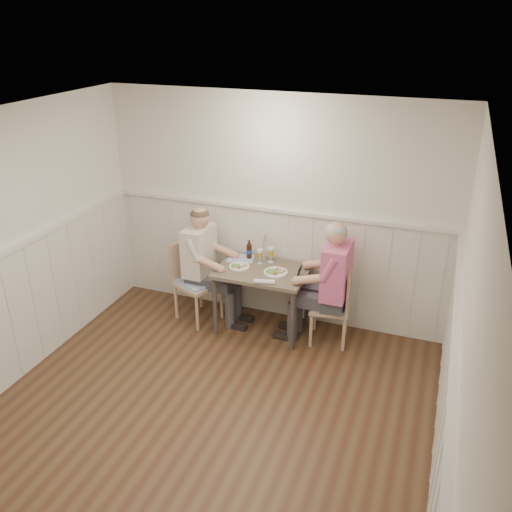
{
  "coord_description": "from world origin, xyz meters",
  "views": [
    {
      "loc": [
        1.77,
        -3.22,
        3.36
      ],
      "look_at": [
        -0.02,
        1.64,
        1.0
      ],
      "focal_mm": 38.0,
      "sensor_mm": 36.0,
      "label": 1
    }
  ],
  "objects_px": {
    "man_in_pink": "(331,294)",
    "chair_left": "(195,278)",
    "grass_vase": "(263,248)",
    "diner_cream": "(203,273)",
    "dining_table": "(262,277)",
    "chair_right": "(335,303)",
    "beer_bottle": "(249,250)"
  },
  "relations": [
    {
      "from": "dining_table",
      "to": "grass_vase",
      "type": "height_order",
      "value": "grass_vase"
    },
    {
      "from": "man_in_pink",
      "to": "diner_cream",
      "type": "distance_m",
      "value": 1.51
    },
    {
      "from": "beer_bottle",
      "to": "chair_right",
      "type": "bearing_deg",
      "value": -10.63
    },
    {
      "from": "dining_table",
      "to": "man_in_pink",
      "type": "distance_m",
      "value": 0.79
    },
    {
      "from": "chair_left",
      "to": "diner_cream",
      "type": "distance_m",
      "value": 0.13
    },
    {
      "from": "chair_left",
      "to": "beer_bottle",
      "type": "distance_m",
      "value": 0.72
    },
    {
      "from": "chair_right",
      "to": "man_in_pink",
      "type": "distance_m",
      "value": 0.15
    },
    {
      "from": "beer_bottle",
      "to": "grass_vase",
      "type": "xyz_separation_m",
      "value": [
        0.17,
        0.0,
        0.06
      ]
    },
    {
      "from": "grass_vase",
      "to": "dining_table",
      "type": "bearing_deg",
      "value": -72.57
    },
    {
      "from": "beer_bottle",
      "to": "dining_table",
      "type": "bearing_deg",
      "value": -43.52
    },
    {
      "from": "diner_cream",
      "to": "grass_vase",
      "type": "height_order",
      "value": "diner_cream"
    },
    {
      "from": "dining_table",
      "to": "grass_vase",
      "type": "relative_size",
      "value": 2.88
    },
    {
      "from": "chair_right",
      "to": "man_in_pink",
      "type": "height_order",
      "value": "man_in_pink"
    },
    {
      "from": "man_in_pink",
      "to": "chair_left",
      "type": "bearing_deg",
      "value": 179.95
    },
    {
      "from": "beer_bottle",
      "to": "grass_vase",
      "type": "height_order",
      "value": "grass_vase"
    },
    {
      "from": "dining_table",
      "to": "grass_vase",
      "type": "xyz_separation_m",
      "value": [
        -0.07,
        0.23,
        0.25
      ]
    },
    {
      "from": "dining_table",
      "to": "chair_right",
      "type": "distance_m",
      "value": 0.85
    },
    {
      "from": "dining_table",
      "to": "chair_left",
      "type": "bearing_deg",
      "value": -178.7
    },
    {
      "from": "diner_cream",
      "to": "grass_vase",
      "type": "distance_m",
      "value": 0.76
    },
    {
      "from": "diner_cream",
      "to": "grass_vase",
      "type": "bearing_deg",
      "value": 19.01
    },
    {
      "from": "chair_left",
      "to": "man_in_pink",
      "type": "height_order",
      "value": "man_in_pink"
    },
    {
      "from": "chair_left",
      "to": "grass_vase",
      "type": "xyz_separation_m",
      "value": [
        0.76,
        0.25,
        0.39
      ]
    },
    {
      "from": "man_in_pink",
      "to": "chair_right",
      "type": "bearing_deg",
      "value": 48.77
    },
    {
      "from": "diner_cream",
      "to": "beer_bottle",
      "type": "height_order",
      "value": "diner_cream"
    },
    {
      "from": "man_in_pink",
      "to": "beer_bottle",
      "type": "relative_size",
      "value": 6.47
    },
    {
      "from": "diner_cream",
      "to": "beer_bottle",
      "type": "distance_m",
      "value": 0.59
    },
    {
      "from": "diner_cream",
      "to": "chair_right",
      "type": "bearing_deg",
      "value": 0.87
    },
    {
      "from": "dining_table",
      "to": "grass_vase",
      "type": "bearing_deg",
      "value": 107.43
    },
    {
      "from": "grass_vase",
      "to": "chair_left",
      "type": "bearing_deg",
      "value": -161.8
    },
    {
      "from": "grass_vase",
      "to": "diner_cream",
      "type": "bearing_deg",
      "value": -160.99
    },
    {
      "from": "diner_cream",
      "to": "chair_left",
      "type": "bearing_deg",
      "value": -167.02
    },
    {
      "from": "dining_table",
      "to": "chair_right",
      "type": "height_order",
      "value": "chair_right"
    }
  ]
}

